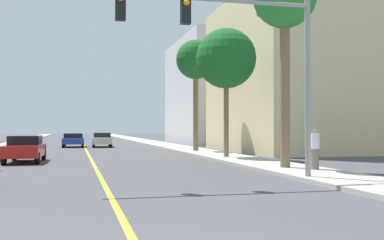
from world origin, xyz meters
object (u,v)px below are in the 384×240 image
(palm_far, at_px, (196,61))
(car_blue, at_px, (73,140))
(traffic_signal_mast, at_px, (233,39))
(car_silver, at_px, (102,139))
(car_red, at_px, (25,149))
(palm_mid, at_px, (226,59))
(palm_near, at_px, (285,1))
(pedestrian, at_px, (315,148))

(palm_far, distance_m, car_blue, 16.27)
(traffic_signal_mast, bearing_deg, car_silver, 94.86)
(car_red, bearing_deg, palm_mid, 0.31)
(palm_near, distance_m, pedestrian, 6.38)
(palm_near, xyz_separation_m, car_blue, (-8.79, 27.39, -6.53))
(palm_far, distance_m, pedestrian, 17.29)
(traffic_signal_mast, relative_size, palm_far, 1.11)
(palm_near, height_order, palm_far, palm_near)
(traffic_signal_mast, xyz_separation_m, car_blue, (-5.22, 30.96, -4.07))
(palm_far, bearing_deg, car_blue, 125.62)
(palm_mid, bearing_deg, palm_far, 88.99)
(palm_near, relative_size, palm_far, 1.05)
(traffic_signal_mast, relative_size, car_red, 2.05)
(car_red, height_order, pedestrian, pedestrian)
(palm_far, bearing_deg, traffic_signal_mast, -100.85)
(palm_mid, xyz_separation_m, car_silver, (-6.03, 19.31, -5.11))
(traffic_signal_mast, bearing_deg, palm_mid, 72.79)
(car_silver, height_order, car_red, car_red)
(car_silver, xyz_separation_m, pedestrian, (6.90, -28.04, 0.27))
(traffic_signal_mast, height_order, car_red, traffic_signal_mast)
(traffic_signal_mast, distance_m, car_red, 14.32)
(palm_mid, relative_size, palm_far, 0.91)
(palm_near, xyz_separation_m, car_red, (-11.22, 7.84, -6.50))
(car_blue, bearing_deg, pedestrian, -70.32)
(palm_near, distance_m, car_blue, 29.50)
(palm_far, height_order, car_silver, palm_far)
(palm_mid, height_order, palm_far, palm_far)
(traffic_signal_mast, bearing_deg, car_blue, 99.56)
(palm_mid, xyz_separation_m, car_red, (-11.09, 0.29, -5.11))
(traffic_signal_mast, height_order, car_silver, traffic_signal_mast)
(palm_near, relative_size, car_blue, 1.90)
(car_blue, bearing_deg, traffic_signal_mast, -79.21)
(palm_far, bearing_deg, pedestrian, -87.42)
(palm_near, xyz_separation_m, palm_far, (0.00, 15.11, -0.47))
(car_silver, relative_size, car_blue, 1.01)
(palm_mid, bearing_deg, car_blue, 113.59)
(palm_near, distance_m, car_red, 15.15)
(palm_far, bearing_deg, palm_mid, -91.01)
(palm_near, xyz_separation_m, pedestrian, (0.74, -1.18, -6.23))
(traffic_signal_mast, xyz_separation_m, palm_mid, (3.45, 11.13, 1.06))
(car_silver, bearing_deg, car_red, -103.01)
(palm_mid, distance_m, pedestrian, 10.02)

